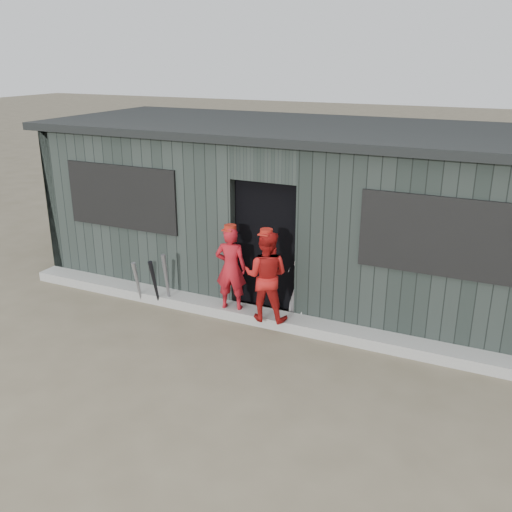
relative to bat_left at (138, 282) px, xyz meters
The scene contains 9 objects.
ground 2.51m from the bat_left, 39.84° to the right, with size 80.00×80.00×0.00m, color brown.
curb 1.94m from the bat_left, ahead, with size 8.00×0.36×0.15m, color #9B9C97.
bat_left is the anchor object (origin of this frame).
bat_mid 0.48m from the bat_left, 12.26° to the left, with size 0.07×0.07×0.85m, color gray.
bat_right 0.34m from the bat_left, ahead, with size 0.07×0.07×0.81m, color black.
player_red_left 1.59m from the bat_left, ahead, with size 0.45×0.29×1.23m, color #B41620.
player_red_right 2.18m from the bat_left, ahead, with size 0.62×0.49×1.28m, color #B21815.
player_grey_back 2.61m from the bat_left, 13.60° to the left, with size 0.65×0.43×1.34m, color #BCBCBC.
dugout 2.86m from the bat_left, 45.06° to the left, with size 8.30×3.30×2.62m.
Camera 1 is at (3.18, -4.94, 3.64)m, focal length 40.00 mm.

